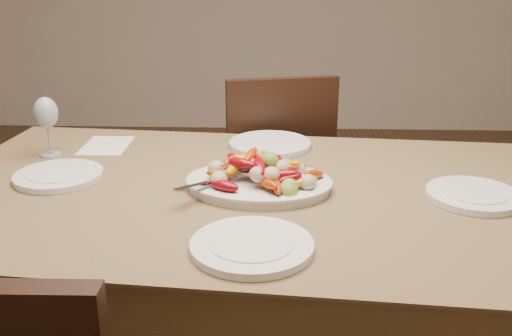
{
  "coord_description": "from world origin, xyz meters",
  "views": [
    {
      "loc": [
        0.16,
        -1.69,
        1.35
      ],
      "look_at": [
        0.11,
        -0.23,
        0.82
      ],
      "focal_mm": 40.0,
      "sensor_mm": 36.0,
      "label": 1
    }
  ],
  "objects_px": {
    "plate_right": "(474,196)",
    "serving_platter": "(259,185)",
    "dining_table": "(256,306)",
    "plate_far": "(270,144)",
    "chair_far": "(270,181)",
    "plate_left": "(59,176)",
    "plate_near": "(252,246)",
    "wine_glass": "(47,125)"
  },
  "relations": [
    {
      "from": "plate_right",
      "to": "serving_platter",
      "type": "bearing_deg",
      "value": 175.53
    },
    {
      "from": "dining_table",
      "to": "plate_right",
      "type": "xyz_separation_m",
      "value": [
        0.58,
        -0.05,
        0.39
      ]
    },
    {
      "from": "plate_far",
      "to": "plate_right",
      "type": "bearing_deg",
      "value": -37.95
    },
    {
      "from": "chair_far",
      "to": "plate_left",
      "type": "bearing_deg",
      "value": 37.0
    },
    {
      "from": "serving_platter",
      "to": "plate_far",
      "type": "bearing_deg",
      "value": 86.1
    },
    {
      "from": "dining_table",
      "to": "plate_right",
      "type": "relative_size",
      "value": 7.44
    },
    {
      "from": "chair_far",
      "to": "plate_right",
      "type": "height_order",
      "value": "chair_far"
    },
    {
      "from": "plate_far",
      "to": "chair_far",
      "type": "bearing_deg",
      "value": 90.28
    },
    {
      "from": "chair_far",
      "to": "plate_right",
      "type": "bearing_deg",
      "value": 109.92
    },
    {
      "from": "plate_left",
      "to": "serving_platter",
      "type": "bearing_deg",
      "value": -5.69
    },
    {
      "from": "chair_far",
      "to": "plate_left",
      "type": "distance_m",
      "value": 0.99
    },
    {
      "from": "chair_far",
      "to": "serving_platter",
      "type": "bearing_deg",
      "value": 74.88
    },
    {
      "from": "dining_table",
      "to": "plate_near",
      "type": "height_order",
      "value": "plate_near"
    },
    {
      "from": "plate_left",
      "to": "plate_right",
      "type": "distance_m",
      "value": 1.16
    },
    {
      "from": "chair_far",
      "to": "plate_near",
      "type": "relative_size",
      "value": 3.5
    },
    {
      "from": "chair_far",
      "to": "wine_glass",
      "type": "relative_size",
      "value": 4.64
    },
    {
      "from": "serving_platter",
      "to": "plate_left",
      "type": "distance_m",
      "value": 0.58
    },
    {
      "from": "serving_platter",
      "to": "plate_far",
      "type": "xyz_separation_m",
      "value": [
        0.03,
        0.38,
        -0.0
      ]
    },
    {
      "from": "dining_table",
      "to": "plate_near",
      "type": "relative_size",
      "value": 6.77
    },
    {
      "from": "chair_far",
      "to": "wine_glass",
      "type": "height_order",
      "value": "wine_glass"
    },
    {
      "from": "chair_far",
      "to": "plate_far",
      "type": "height_order",
      "value": "chair_far"
    },
    {
      "from": "serving_platter",
      "to": "plate_near",
      "type": "distance_m",
      "value": 0.35
    },
    {
      "from": "plate_right",
      "to": "plate_far",
      "type": "height_order",
      "value": "same"
    },
    {
      "from": "dining_table",
      "to": "plate_far",
      "type": "bearing_deg",
      "value": 84.92
    },
    {
      "from": "chair_far",
      "to": "plate_left",
      "type": "height_order",
      "value": "chair_far"
    },
    {
      "from": "plate_left",
      "to": "chair_far",
      "type": "bearing_deg",
      "value": 50.38
    },
    {
      "from": "dining_table",
      "to": "wine_glass",
      "type": "xyz_separation_m",
      "value": [
        -0.67,
        0.26,
        0.48
      ]
    },
    {
      "from": "plate_right",
      "to": "plate_far",
      "type": "distance_m",
      "value": 0.69
    },
    {
      "from": "plate_right",
      "to": "dining_table",
      "type": "bearing_deg",
      "value": 175.4
    },
    {
      "from": "chair_far",
      "to": "plate_right",
      "type": "distance_m",
      "value": 1.04
    },
    {
      "from": "serving_platter",
      "to": "plate_right",
      "type": "relative_size",
      "value": 1.58
    },
    {
      "from": "plate_right",
      "to": "plate_near",
      "type": "bearing_deg",
      "value": -152.03
    },
    {
      "from": "chair_far",
      "to": "plate_right",
      "type": "xyz_separation_m",
      "value": [
        0.55,
        -0.83,
        0.29
      ]
    },
    {
      "from": "chair_far",
      "to": "serving_platter",
      "type": "height_order",
      "value": "chair_far"
    },
    {
      "from": "dining_table",
      "to": "plate_near",
      "type": "distance_m",
      "value": 0.52
    },
    {
      "from": "serving_platter",
      "to": "plate_right",
      "type": "bearing_deg",
      "value": -4.47
    },
    {
      "from": "chair_far",
      "to": "plate_right",
      "type": "relative_size",
      "value": 3.84
    },
    {
      "from": "plate_far",
      "to": "serving_platter",
      "type": "bearing_deg",
      "value": -93.9
    },
    {
      "from": "dining_table",
      "to": "plate_near",
      "type": "xyz_separation_m",
      "value": [
        0.0,
        -0.35,
        0.39
      ]
    },
    {
      "from": "plate_near",
      "to": "plate_right",
      "type": "bearing_deg",
      "value": 27.97
    },
    {
      "from": "dining_table",
      "to": "plate_right",
      "type": "height_order",
      "value": "plate_right"
    },
    {
      "from": "plate_left",
      "to": "plate_near",
      "type": "bearing_deg",
      "value": -35.23
    }
  ]
}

